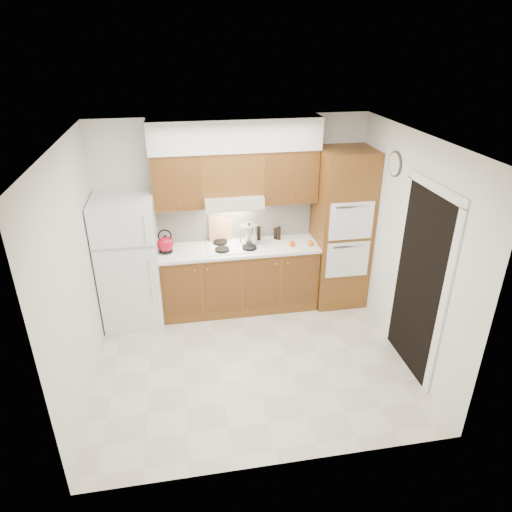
{
  "coord_description": "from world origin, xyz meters",
  "views": [
    {
      "loc": [
        -0.7,
        -4.3,
        3.5
      ],
      "look_at": [
        0.13,
        0.45,
        1.15
      ],
      "focal_mm": 32.0,
      "sensor_mm": 36.0,
      "label": 1
    }
  ],
  "objects_px": {
    "kettle": "(166,244)",
    "stock_pot": "(249,234)",
    "oven_cabinet": "(341,229)",
    "fridge": "(129,262)"
  },
  "relations": [
    {
      "from": "oven_cabinet",
      "to": "fridge",
      "type": "bearing_deg",
      "value": -179.3
    },
    {
      "from": "oven_cabinet",
      "to": "kettle",
      "type": "bearing_deg",
      "value": 179.77
    },
    {
      "from": "kettle",
      "to": "stock_pot",
      "type": "height_order",
      "value": "stock_pot"
    },
    {
      "from": "kettle",
      "to": "stock_pot",
      "type": "distance_m",
      "value": 1.11
    },
    {
      "from": "kettle",
      "to": "stock_pot",
      "type": "xyz_separation_m",
      "value": [
        1.11,
        0.09,
        0.03
      ]
    },
    {
      "from": "fridge",
      "to": "stock_pot",
      "type": "xyz_separation_m",
      "value": [
        1.59,
        0.13,
        0.23
      ]
    },
    {
      "from": "oven_cabinet",
      "to": "stock_pot",
      "type": "xyz_separation_m",
      "value": [
        -1.26,
        0.1,
        -0.01
      ]
    },
    {
      "from": "oven_cabinet",
      "to": "stock_pot",
      "type": "relative_size",
      "value": 9.43
    },
    {
      "from": "oven_cabinet",
      "to": "stock_pot",
      "type": "bearing_deg",
      "value": 175.5
    },
    {
      "from": "fridge",
      "to": "stock_pot",
      "type": "height_order",
      "value": "fridge"
    }
  ]
}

